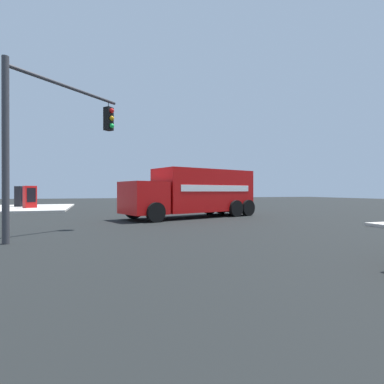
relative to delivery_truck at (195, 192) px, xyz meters
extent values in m
plane|color=black|center=(0.22, 0.97, -1.48)|extent=(100.00, 100.00, 0.00)
cube|color=red|center=(0.23, -0.67, 0.11)|extent=(4.21, 6.54, 2.48)
cube|color=red|center=(-1.09, 3.26, -0.28)|extent=(2.88, 2.56, 1.70)
cube|color=black|center=(-1.36, 4.07, 0.06)|extent=(1.94, 0.72, 0.88)
cube|color=#B2B2B7|center=(1.16, -3.47, -1.29)|extent=(2.25, 0.92, 0.21)
cube|color=white|center=(-0.92, -1.06, 0.23)|extent=(1.64, 4.86, 0.36)
cube|color=white|center=(1.37, -0.29, 0.23)|extent=(1.64, 4.86, 0.36)
cylinder|color=black|center=(-2.25, 2.82, -0.98)|extent=(0.58, 1.04, 1.00)
cylinder|color=black|center=(0.10, 3.61, -0.98)|extent=(0.58, 1.04, 1.00)
cylinder|color=black|center=(-0.49, -2.44, -0.98)|extent=(0.58, 1.04, 1.00)
cylinder|color=black|center=(1.86, -1.65, -0.98)|extent=(0.58, 1.04, 1.00)
cylinder|color=black|center=(-0.16, -3.44, -0.98)|extent=(0.58, 1.04, 1.00)
cylinder|color=black|center=(2.20, -2.65, -0.98)|extent=(0.58, 1.04, 1.00)
cylinder|color=#38383D|center=(-6.86, 8.20, 1.27)|extent=(0.20, 0.20, 5.51)
cylinder|color=#38383D|center=(-5.34, 6.55, 3.78)|extent=(3.13, 3.38, 0.12)
cylinder|color=#38383D|center=(-4.05, 5.16, 3.65)|extent=(0.03, 0.03, 0.25)
cube|color=black|center=(-4.05, 5.16, 3.05)|extent=(0.42, 0.42, 0.95)
sphere|color=red|center=(-4.19, 5.03, 3.37)|extent=(0.20, 0.20, 0.20)
sphere|color=#EFA314|center=(-4.19, 5.03, 3.06)|extent=(0.20, 0.20, 0.20)
sphere|color=#19CC4C|center=(-4.19, 5.03, 2.75)|extent=(0.20, 0.20, 0.20)
cube|color=navy|center=(12.79, -2.64, -0.95)|extent=(1.96, 1.52, 0.50)
cube|color=navy|center=(12.78, -4.24, -0.65)|extent=(1.96, 1.72, 1.10)
cube|color=black|center=(12.78, -4.24, -0.36)|extent=(1.81, 1.44, 0.48)
cube|color=navy|center=(12.76, -6.09, -0.93)|extent=(1.97, 2.02, 0.55)
cylinder|color=black|center=(11.78, -2.76, -1.10)|extent=(0.25, 0.76, 0.76)
cylinder|color=black|center=(13.79, -2.78, -1.10)|extent=(0.25, 0.76, 0.76)
cylinder|color=black|center=(11.75, -6.19, -1.10)|extent=(0.25, 0.76, 0.76)
cylinder|color=black|center=(13.76, -6.21, -1.10)|extent=(0.25, 0.76, 0.76)
cube|color=red|center=(11.45, 10.84, -0.42)|extent=(1.08, 1.14, 1.85)
cube|color=black|center=(11.11, 10.67, -0.27)|extent=(0.33, 0.62, 1.18)
cube|color=black|center=(14.06, 11.99, -0.42)|extent=(1.17, 1.15, 1.85)
cube|color=black|center=(13.82, 11.69, -0.27)|extent=(0.54, 0.45, 1.18)
camera|label=1|loc=(-16.96, 5.76, 0.08)|focal=28.22mm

